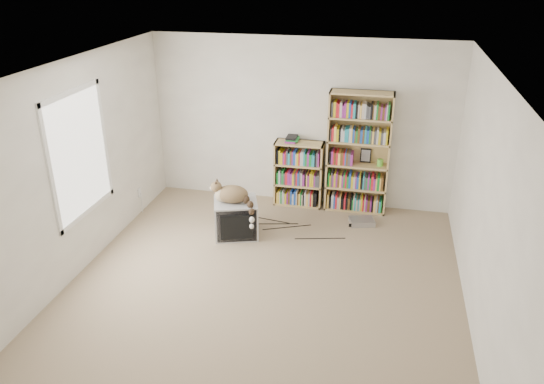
% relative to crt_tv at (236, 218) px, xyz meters
% --- Properties ---
extents(floor, '(4.50, 5.00, 0.01)m').
position_rel_crt_tv_xyz_m(floor, '(0.66, -1.20, -0.25)').
color(floor, gray).
rests_on(floor, ground).
extents(wall_back, '(4.50, 0.02, 2.50)m').
position_rel_crt_tv_xyz_m(wall_back, '(0.66, 1.30, 1.00)').
color(wall_back, white).
rests_on(wall_back, floor).
extents(wall_front, '(4.50, 0.02, 2.50)m').
position_rel_crt_tv_xyz_m(wall_front, '(0.66, -3.70, 1.00)').
color(wall_front, white).
rests_on(wall_front, floor).
extents(wall_left, '(0.02, 5.00, 2.50)m').
position_rel_crt_tv_xyz_m(wall_left, '(-1.59, -1.20, 1.00)').
color(wall_left, white).
rests_on(wall_left, floor).
extents(wall_right, '(0.02, 5.00, 2.50)m').
position_rel_crt_tv_xyz_m(wall_right, '(2.91, -1.20, 1.00)').
color(wall_right, white).
rests_on(wall_right, floor).
extents(ceiling, '(4.50, 5.00, 0.02)m').
position_rel_crt_tv_xyz_m(ceiling, '(0.66, -1.20, 2.25)').
color(ceiling, white).
rests_on(ceiling, wall_back).
extents(window, '(0.02, 1.22, 1.52)m').
position_rel_crt_tv_xyz_m(window, '(-1.58, -1.00, 1.15)').
color(window, white).
rests_on(window, wall_left).
extents(crt_tv, '(0.71, 0.67, 0.50)m').
position_rel_crt_tv_xyz_m(crt_tv, '(0.00, 0.00, 0.00)').
color(crt_tv, '#A6A6A9').
rests_on(crt_tv, floor).
extents(cat, '(0.67, 0.47, 0.52)m').
position_rel_crt_tv_xyz_m(cat, '(0.01, -0.07, 0.34)').
color(cat, '#392717').
rests_on(cat, crt_tv).
extents(bookcase_tall, '(0.90, 0.30, 1.80)m').
position_rel_crt_tv_xyz_m(bookcase_tall, '(1.53, 1.16, 0.61)').
color(bookcase_tall, tan).
rests_on(bookcase_tall, floor).
extents(bookcase_short, '(0.73, 0.30, 1.00)m').
position_rel_crt_tv_xyz_m(bookcase_short, '(0.67, 1.16, 0.22)').
color(bookcase_short, tan).
rests_on(bookcase_short, floor).
extents(book_stack, '(0.19, 0.24, 0.08)m').
position_rel_crt_tv_xyz_m(book_stack, '(0.55, 1.17, 0.79)').
color(book_stack, red).
rests_on(book_stack, bookcase_short).
extents(green_mug, '(0.09, 0.09, 0.10)m').
position_rel_crt_tv_xyz_m(green_mug, '(1.86, 1.14, 0.53)').
color(green_mug, '#5DBF36').
rests_on(green_mug, bookcase_tall).
extents(framed_print, '(0.16, 0.05, 0.21)m').
position_rel_crt_tv_xyz_m(framed_print, '(1.64, 1.24, 0.59)').
color(framed_print, black).
rests_on(framed_print, bookcase_tall).
extents(dvd_player, '(0.40, 0.33, 0.08)m').
position_rel_crt_tv_xyz_m(dvd_player, '(1.68, 0.67, -0.21)').
color(dvd_player, '#A3A3A8').
rests_on(dvd_player, floor).
extents(wall_outlet, '(0.01, 0.08, 0.13)m').
position_rel_crt_tv_xyz_m(wall_outlet, '(-1.58, 0.34, 0.07)').
color(wall_outlet, silver).
rests_on(wall_outlet, wall_left).
extents(floor_cables, '(1.20, 0.70, 0.01)m').
position_rel_crt_tv_xyz_m(floor_cables, '(0.82, 0.21, -0.24)').
color(floor_cables, black).
rests_on(floor_cables, floor).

